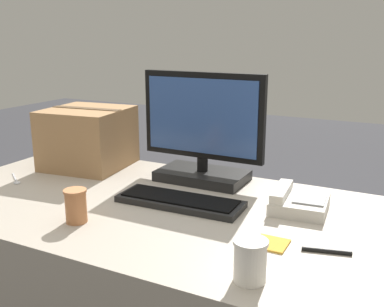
% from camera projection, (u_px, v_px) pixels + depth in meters
% --- Properties ---
extents(office_desk, '(1.80, 0.90, 0.74)m').
position_uv_depth(office_desk, '(165.00, 298.00, 1.67)').
color(office_desk, '#A89E8E').
rests_on(office_desk, ground_plane).
extents(monitor, '(0.51, 0.21, 0.44)m').
position_uv_depth(monitor, '(202.00, 137.00, 1.80)').
color(monitor, black).
rests_on(monitor, office_desk).
extents(keyboard, '(0.45, 0.17, 0.03)m').
position_uv_depth(keyboard, '(180.00, 201.00, 1.58)').
color(keyboard, black).
rests_on(keyboard, office_desk).
extents(desk_phone, '(0.20, 0.22, 0.07)m').
position_uv_depth(desk_phone, '(298.00, 202.00, 1.53)').
color(desk_phone, beige).
rests_on(desk_phone, office_desk).
extents(paper_cup_left, '(0.07, 0.07, 0.11)m').
position_uv_depth(paper_cup_left, '(76.00, 206.00, 1.42)').
color(paper_cup_left, '#BC7547').
rests_on(paper_cup_left, office_desk).
extents(paper_cup_right, '(0.09, 0.09, 0.11)m').
position_uv_depth(paper_cup_right, '(250.00, 261.00, 1.08)').
color(paper_cup_right, white).
rests_on(paper_cup_right, office_desk).
extents(spoon, '(0.14, 0.11, 0.00)m').
position_uv_depth(spoon, '(16.00, 180.00, 1.83)').
color(spoon, silver).
rests_on(spoon, office_desk).
extents(cardboard_box, '(0.37, 0.37, 0.27)m').
position_uv_depth(cardboard_box, '(88.00, 138.00, 2.01)').
color(cardboard_box, '#9E754C').
rests_on(cardboard_box, office_desk).
extents(pen_marker, '(0.13, 0.04, 0.01)m').
position_uv_depth(pen_marker, '(327.00, 251.00, 1.23)').
color(pen_marker, black).
rests_on(pen_marker, office_desk).
extents(sticky_note_pad, '(0.09, 0.09, 0.01)m').
position_uv_depth(sticky_note_pad, '(271.00, 244.00, 1.28)').
color(sticky_note_pad, gold).
rests_on(sticky_note_pad, office_desk).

